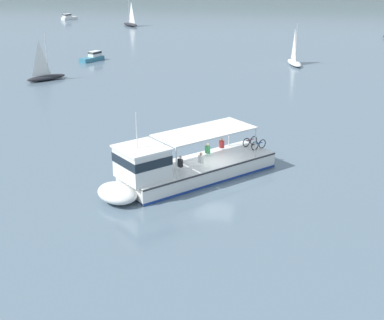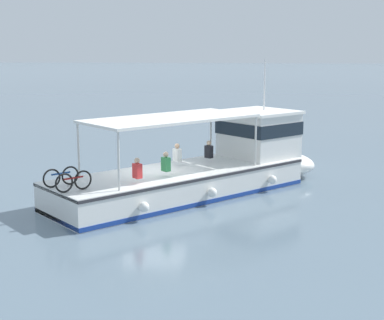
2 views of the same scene
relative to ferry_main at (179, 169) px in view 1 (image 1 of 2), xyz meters
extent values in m
plane|color=slate|center=(2.18, 1.38, -1.02)|extent=(400.00, 400.00, 0.00)
cube|color=white|center=(1.11, 1.17, -0.47)|extent=(9.74, 10.06, 1.10)
ellipsoid|color=white|center=(-3.14, -3.34, -0.47)|extent=(3.65, 3.62, 1.01)
cube|color=navy|center=(1.11, 1.17, -0.92)|extent=(9.76, 10.08, 0.16)
cube|color=#2D2D33|center=(1.11, 1.17, 0.00)|extent=(9.78, 10.10, 0.10)
cube|color=white|center=(-1.91, -2.03, 1.03)|extent=(3.76, 3.76, 1.90)
cube|color=#19232D|center=(-1.91, -2.03, 1.37)|extent=(3.84, 3.83, 0.56)
cube|color=white|center=(-1.91, -2.03, 2.04)|extent=(3.99, 3.98, 0.12)
cube|color=white|center=(1.42, 1.50, 2.13)|extent=(6.74, 6.90, 0.10)
cylinder|color=silver|center=(0.18, -1.80, 1.08)|extent=(0.08, 0.08, 2.00)
cylinder|color=silver|center=(-1.80, 0.07, 1.08)|extent=(0.08, 0.08, 2.00)
cylinder|color=silver|center=(4.64, 2.93, 1.08)|extent=(0.08, 0.08, 2.00)
cylinder|color=silver|center=(2.66, 4.80, 1.08)|extent=(0.08, 0.08, 2.00)
cylinder|color=silver|center=(-2.11, -2.25, 3.20)|extent=(0.06, 0.06, 2.20)
sphere|color=white|center=(-2.52, -0.08, -0.52)|extent=(0.36, 0.36, 0.36)
sphere|color=white|center=(-0.25, 2.32, -0.52)|extent=(0.36, 0.36, 0.36)
sphere|color=white|center=(1.87, 4.58, -0.52)|extent=(0.36, 0.36, 0.36)
torus|color=black|center=(4.56, 4.18, 0.41)|extent=(0.50, 0.52, 0.66)
torus|color=black|center=(5.04, 4.69, 0.41)|extent=(0.50, 0.52, 0.66)
cylinder|color=#1E478C|center=(4.80, 4.43, 0.53)|extent=(0.52, 0.55, 0.06)
torus|color=black|center=(3.90, 4.79, 0.41)|extent=(0.50, 0.52, 0.66)
torus|color=black|center=(4.38, 5.30, 0.41)|extent=(0.50, 0.52, 0.66)
cylinder|color=maroon|center=(4.14, 5.05, 0.53)|extent=(0.52, 0.55, 0.06)
cube|color=red|center=(2.27, 3.74, 0.54)|extent=(0.38, 0.38, 0.52)
sphere|color=beige|center=(2.27, 3.74, 0.91)|extent=(0.20, 0.20, 0.20)
cube|color=#338C4C|center=(1.46, 2.47, 0.54)|extent=(0.38, 0.38, 0.52)
sphere|color=beige|center=(1.46, 2.47, 0.91)|extent=(0.20, 0.20, 0.20)
cube|color=white|center=(1.32, 0.58, 0.54)|extent=(0.38, 0.38, 0.52)
sphere|color=tan|center=(1.32, 0.58, 0.91)|extent=(0.20, 0.20, 0.20)
cube|color=black|center=(0.12, -0.32, 0.54)|extent=(0.38, 0.38, 0.52)
sphere|color=beige|center=(0.12, -0.32, 0.91)|extent=(0.20, 0.20, 0.20)
ellipsoid|color=#232328|center=(-21.27, 27.13, -0.72)|extent=(4.13, 4.60, 0.60)
cylinder|color=silver|center=(-21.08, 27.36, 1.98)|extent=(0.08, 0.08, 4.80)
pyramid|color=white|center=(-21.59, 26.69, 1.67)|extent=(1.13, 1.35, 4.08)
ellipsoid|color=#232328|center=(-25.16, 75.96, -0.72)|extent=(4.43, 4.34, 0.60)
cylinder|color=silver|center=(-25.38, 76.16, 1.98)|extent=(0.08, 0.08, 4.80)
pyramid|color=white|center=(-24.74, 75.60, 1.67)|extent=(1.27, 1.22, 4.08)
cube|color=teal|center=(-20.10, 39.33, -0.74)|extent=(2.74, 3.81, 0.56)
cube|color=white|center=(-19.82, 39.90, -0.11)|extent=(1.64, 1.91, 0.70)
cube|color=#19232D|center=(-19.82, 39.90, 0.07)|extent=(1.67, 1.92, 0.28)
cube|color=white|center=(-41.31, 84.26, -0.74)|extent=(2.88, 3.78, 0.56)
cube|color=white|center=(-41.61, 83.71, -0.11)|extent=(1.69, 1.92, 0.70)
cube|color=#19232D|center=(-41.61, 83.71, 0.07)|extent=(1.72, 1.93, 0.28)
ellipsoid|color=white|center=(7.19, 41.34, -0.72)|extent=(2.56, 5.00, 0.60)
cylinder|color=silver|center=(7.26, 41.05, 1.98)|extent=(0.08, 0.08, 4.80)
pyramid|color=white|center=(7.02, 41.87, 1.67)|extent=(0.49, 1.66, 4.08)
camera|label=1|loc=(6.60, -32.42, 13.24)|focal=51.68mm
camera|label=2|loc=(-2.02, 23.06, 4.79)|focal=53.83mm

